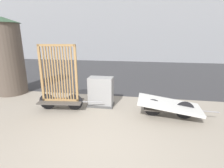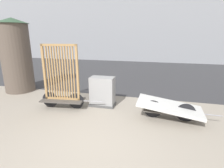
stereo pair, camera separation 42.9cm
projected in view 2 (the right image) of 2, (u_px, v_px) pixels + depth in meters
name	position (u px, v px, depth m)	size (l,w,h in m)	color
ground_plane	(93.00, 145.00, 4.07)	(60.00, 60.00, 0.00)	gray
road_strip	(136.00, 72.00, 12.07)	(56.00, 10.18, 0.01)	#38383A
bike_cart_with_bedframe	(62.00, 86.00, 5.96)	(2.18, 0.77, 2.21)	#4C4742
bike_cart_with_mattress	(169.00, 107.00, 5.23)	(2.39, 1.02, 0.59)	#4C4742
utility_cabinet	(102.00, 93.00, 6.26)	(0.91, 0.53, 1.06)	#4C4C4C
advertising_column	(16.00, 55.00, 7.68)	(1.40, 1.40, 3.19)	brown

